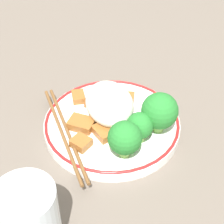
% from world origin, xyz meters
% --- Properties ---
extents(ground_plane, '(3.00, 3.00, 0.00)m').
position_xyz_m(ground_plane, '(0.00, 0.00, 0.00)').
color(ground_plane, '#665B51').
extents(plate, '(0.22, 0.22, 0.02)m').
position_xyz_m(plate, '(0.00, 0.00, 0.01)').
color(plate, white).
rests_on(plate, ground_plane).
extents(rice_mound, '(0.10, 0.07, 0.05)m').
position_xyz_m(rice_mound, '(-0.02, -0.00, 0.04)').
color(rice_mound, white).
rests_on(rice_mound, plate).
extents(broccoli_back_left, '(0.05, 0.05, 0.06)m').
position_xyz_m(broccoli_back_left, '(0.07, 0.00, 0.05)').
color(broccoli_back_left, '#7FB756').
rests_on(broccoli_back_left, plate).
extents(broccoli_back_center, '(0.04, 0.04, 0.05)m').
position_xyz_m(broccoli_back_center, '(0.05, 0.03, 0.04)').
color(broccoli_back_center, '#7FB756').
rests_on(broccoli_back_center, plate).
extents(broccoli_back_right, '(0.06, 0.06, 0.07)m').
position_xyz_m(broccoli_back_right, '(0.04, 0.06, 0.05)').
color(broccoli_back_right, '#7FB756').
rests_on(broccoli_back_right, plate).
extents(meat_near_front, '(0.04, 0.03, 0.01)m').
position_xyz_m(meat_near_front, '(-0.04, 0.04, 0.02)').
color(meat_near_front, '#995B28').
rests_on(meat_near_front, plate).
extents(meat_near_left, '(0.04, 0.04, 0.01)m').
position_xyz_m(meat_near_left, '(0.04, -0.06, 0.02)').
color(meat_near_left, '#995B28').
rests_on(meat_near_left, plate).
extents(meat_near_right, '(0.05, 0.05, 0.01)m').
position_xyz_m(meat_near_right, '(-0.00, -0.05, 0.02)').
color(meat_near_right, '#995B28').
rests_on(meat_near_right, plate).
extents(meat_near_back, '(0.03, 0.02, 0.01)m').
position_xyz_m(meat_near_back, '(-0.07, -0.04, 0.02)').
color(meat_near_back, '#995B28').
rests_on(meat_near_back, plate).
extents(meat_on_rice_edge, '(0.04, 0.04, 0.01)m').
position_xyz_m(meat_on_rice_edge, '(0.03, -0.02, 0.02)').
color(meat_on_rice_edge, '#995B28').
rests_on(meat_on_rice_edge, plate).
extents(meat_mid_left, '(0.03, 0.03, 0.01)m').
position_xyz_m(meat_mid_left, '(-0.05, -0.02, 0.02)').
color(meat_mid_left, brown).
rests_on(meat_mid_left, plate).
extents(chopsticks, '(0.21, 0.04, 0.01)m').
position_xyz_m(chopsticks, '(0.01, -0.08, 0.02)').
color(chopsticks, brown).
rests_on(chopsticks, plate).
extents(drinking_glass, '(0.07, 0.07, 0.10)m').
position_xyz_m(drinking_glass, '(0.17, -0.14, 0.05)').
color(drinking_glass, silver).
rests_on(drinking_glass, ground_plane).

